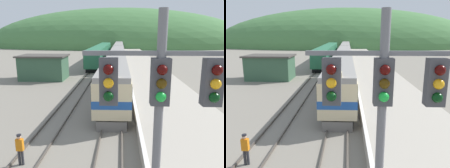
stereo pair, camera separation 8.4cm
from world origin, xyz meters
TOP-DOWN VIEW (x-y plane):
  - track_main at (0.00, 70.00)m, footprint 1.52×180.00m
  - track_siding at (-4.44, 70.00)m, footprint 1.52×180.00m
  - platform at (5.13, 50.00)m, footprint 6.74×140.00m
  - distant_hills at (0.00, 123.95)m, footprint 150.46×67.71m
  - station_shed at (-11.11, 31.06)m, footprint 7.08×4.83m
  - express_train_lead_car at (0.00, 22.93)m, footprint 2.86×21.13m
  - carriage_second at (0.00, 45.95)m, footprint 2.85×22.68m
  - carriage_third at (0.00, 69.51)m, footprint 2.85×22.68m
  - carriage_fourth at (0.00, 93.08)m, footprint 2.85×22.68m
  - carriage_fifth at (0.00, 116.64)m, footprint 2.85×22.68m
  - siding_train at (-4.44, 56.09)m, footprint 2.90×40.40m
  - signal_mast_main at (1.45, 2.88)m, footprint 3.30×0.42m
  - track_worker at (-4.63, 8.50)m, footprint 0.36×0.24m

SIDE VIEW (x-z plane):
  - distant_hills at x=0.00m, z-range -20.78..20.78m
  - track_main at x=0.00m, z-range 0.00..0.16m
  - track_siding at x=-4.44m, z-range 0.00..0.16m
  - platform at x=5.13m, z-range -0.01..0.88m
  - track_worker at x=-4.63m, z-range 0.12..1.86m
  - station_shed at x=-11.11m, z-range 0.02..3.75m
  - siding_train at x=-4.44m, z-range 0.06..4.06m
  - carriage_second at x=0.00m, z-range 0.17..4.09m
  - carriage_third at x=0.00m, z-range 0.17..4.09m
  - carriage_fourth at x=0.00m, z-range 0.17..4.09m
  - carriage_fifth at x=0.00m, z-range 0.17..4.09m
  - express_train_lead_car at x=0.00m, z-range 0.01..4.28m
  - signal_mast_main at x=1.45m, z-range 1.35..8.65m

